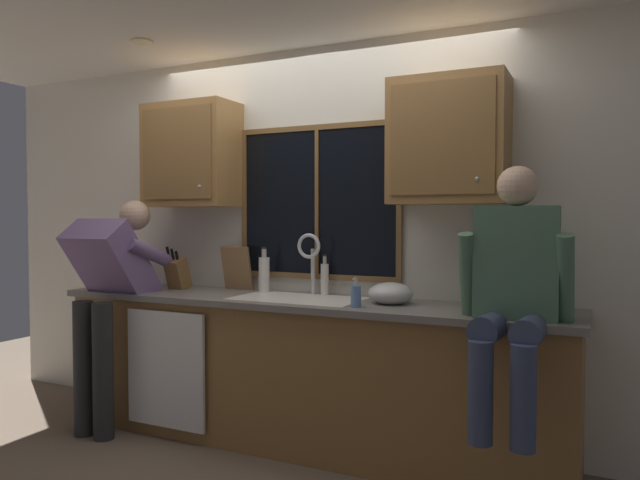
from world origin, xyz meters
TOP-DOWN VIEW (x-y plane):
  - back_wall at (0.00, 0.06)m, footprint 5.64×0.12m
  - ceiling_downlight_left at (-0.97, -0.60)m, footprint 0.14×0.14m
  - window_glass at (-0.02, -0.01)m, footprint 1.10×0.02m
  - window_frame_top at (-0.02, -0.02)m, footprint 1.17×0.02m
  - window_frame_bottom at (-0.02, -0.02)m, footprint 1.17×0.02m
  - window_frame_left at (-0.58, -0.02)m, footprint 0.03×0.02m
  - window_frame_right at (0.55, -0.02)m, footprint 0.03×0.02m
  - window_mullion_center at (-0.02, -0.02)m, footprint 0.02×0.02m
  - lower_cabinet_run at (0.00, -0.29)m, footprint 3.24×0.58m
  - countertop at (0.00, -0.31)m, footprint 3.30×0.62m
  - dishwasher_front at (-0.80, -0.61)m, footprint 0.60×0.02m
  - upper_cabinet_left at (-0.92, -0.17)m, footprint 0.66×0.36m
  - upper_cabinet_right at (0.89, -0.17)m, footprint 0.66×0.36m
  - sink at (-0.02, -0.30)m, footprint 0.80×0.46m
  - faucet at (-0.01, -0.12)m, footprint 0.18×0.09m
  - person_standing at (-1.27, -0.61)m, footprint 0.53×0.70m
  - person_sitting_on_counter at (1.31, -0.57)m, footprint 0.54×0.60m
  - knife_block at (-1.00, -0.23)m, footprint 0.12×0.18m
  - cutting_board at (-0.61, -0.08)m, footprint 0.22×0.08m
  - mixing_bowl at (0.58, -0.26)m, footprint 0.26×0.26m
  - soap_dispenser at (0.45, -0.47)m, footprint 0.06×0.07m
  - bottle_green_glass at (0.07, -0.07)m, footprint 0.05×0.05m
  - bottle_tall_clear at (-0.36, -0.13)m, footprint 0.07×0.07m

SIDE VIEW (x-z plane):
  - lower_cabinet_run at x=0.00m, z-range 0.00..0.88m
  - dishwasher_front at x=-0.80m, z-range 0.09..0.83m
  - sink at x=-0.02m, z-range 0.72..0.93m
  - countertop at x=0.00m, z-range 0.88..0.92m
  - person_standing at x=-1.27m, z-range 0.18..1.73m
  - mixing_bowl at x=0.58m, z-range 0.91..1.04m
  - soap_dispenser at x=0.45m, z-range 0.90..1.07m
  - knife_block at x=-1.00m, z-range 0.87..1.19m
  - bottle_green_glass at x=0.07m, z-range 0.90..1.16m
  - window_frame_bottom at x=-0.02m, z-range 1.01..1.05m
  - bottle_tall_clear at x=-0.36m, z-range 0.89..1.20m
  - cutting_board at x=-0.61m, z-range 0.92..1.22m
  - person_sitting_on_counter at x=1.31m, z-range 0.47..1.73m
  - faucet at x=-0.01m, z-range 0.97..1.37m
  - back_wall at x=0.00m, z-range 0.00..2.55m
  - window_glass at x=-0.02m, z-range 1.05..2.00m
  - window_frame_left at x=-0.58m, z-range 1.05..2.00m
  - window_frame_right at x=0.55m, z-range 1.05..2.00m
  - window_mullion_center at x=-0.02m, z-range 1.05..2.00m
  - upper_cabinet_left at x=-0.92m, z-range 1.50..2.22m
  - upper_cabinet_right at x=0.89m, z-range 1.50..2.22m
  - window_frame_top at x=-0.02m, z-range 2.00..2.04m
  - ceiling_downlight_left at x=-0.97m, z-range 2.54..2.55m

